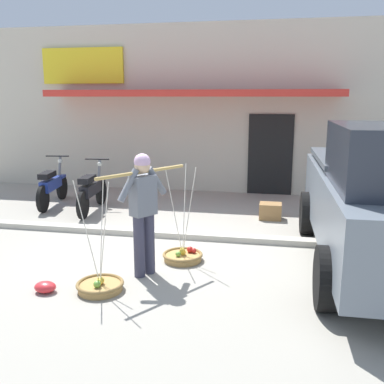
% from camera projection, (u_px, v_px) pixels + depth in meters
% --- Properties ---
extents(ground_plane, '(90.00, 90.00, 0.00)m').
position_uv_depth(ground_plane, '(158.00, 250.00, 7.05)').
color(ground_plane, '#9E998C').
extents(sidewalk_curb, '(20.00, 0.24, 0.10)m').
position_uv_depth(sidewalk_curb, '(169.00, 234.00, 7.71)').
color(sidewalk_curb, '#BAB4A5').
rests_on(sidewalk_curb, ground).
extents(fruit_vendor, '(0.85, 1.25, 1.70)m').
position_uv_depth(fruit_vendor, '(143.00, 207.00, 5.88)').
color(fruit_vendor, '#38384C').
rests_on(fruit_vendor, ground).
extents(fruit_basket_left_side, '(0.61, 0.61, 1.45)m').
position_uv_depth(fruit_basket_left_side, '(100.00, 285.00, 5.56)').
color(fruit_basket_left_side, '#B2894C').
rests_on(fruit_basket_left_side, ground).
extents(fruit_basket_right_side, '(0.61, 0.61, 1.45)m').
position_uv_depth(fruit_basket_right_side, '(183.00, 256.00, 6.59)').
color(fruit_basket_right_side, '#B2894C').
rests_on(fruit_basket_right_side, ground).
extents(motorcycle_nearest_shop, '(0.54, 1.81, 1.09)m').
position_uv_depth(motorcycle_nearest_shop, '(52.00, 186.00, 9.82)').
color(motorcycle_nearest_shop, black).
rests_on(motorcycle_nearest_shop, ground).
extents(motorcycle_second_in_row, '(0.54, 1.82, 1.09)m').
position_uv_depth(motorcycle_second_in_row, '(92.00, 191.00, 9.32)').
color(motorcycle_second_in_row, black).
rests_on(motorcycle_second_in_row, ground).
extents(storefront_building, '(13.00, 6.00, 4.20)m').
position_uv_depth(storefront_building, '(209.00, 107.00, 13.42)').
color(storefront_building, beige).
rests_on(storefront_building, ground).
extents(plastic_litter_bag, '(0.28, 0.22, 0.14)m').
position_uv_depth(plastic_litter_bag, '(45.00, 287.00, 5.52)').
color(plastic_litter_bag, red).
rests_on(plastic_litter_bag, ground).
extents(wooden_crate, '(0.44, 0.36, 0.32)m').
position_uv_depth(wooden_crate, '(270.00, 211.00, 8.81)').
color(wooden_crate, olive).
rests_on(wooden_crate, ground).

